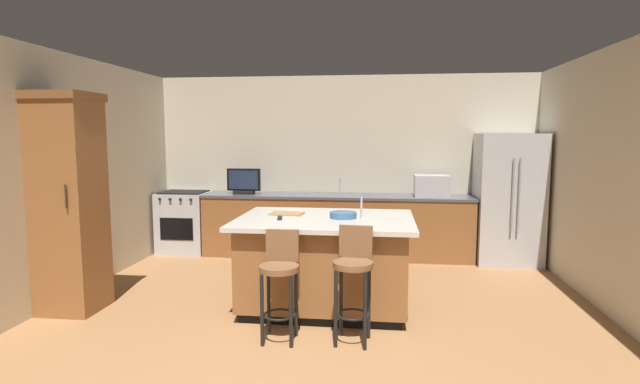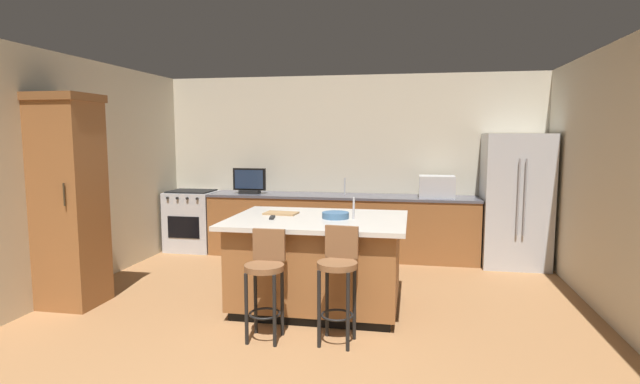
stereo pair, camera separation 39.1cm
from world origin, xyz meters
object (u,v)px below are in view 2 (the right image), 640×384
at_px(refrigerator, 515,200).
at_px(fruit_bowl, 336,215).
at_px(tv_monitor, 249,182).
at_px(cell_phone, 279,213).
at_px(range_oven, 192,220).
at_px(bar_stool_left, 265,275).
at_px(cutting_board, 281,213).
at_px(tv_remote, 272,217).
at_px(cabinet_tower, 69,197).
at_px(kitchen_island, 318,262).
at_px(microwave, 437,187).
at_px(bar_stool_right, 338,274).

distance_m(refrigerator, fruit_bowl, 2.97).
bearing_deg(tv_monitor, cell_phone, -62.84).
relative_size(range_oven, bar_stool_left, 0.97).
bearing_deg(cutting_board, refrigerator, 35.50).
distance_m(bar_stool_left, cutting_board, 1.09).
relative_size(range_oven, fruit_bowl, 3.40).
xyz_separation_m(refrigerator, bar_stool_left, (-2.58, -2.95, -0.33)).
height_order(refrigerator, tv_remote, refrigerator).
bearing_deg(cabinet_tower, tv_monitor, 66.72).
distance_m(kitchen_island, fruit_bowl, 0.52).
relative_size(fruit_bowl, cell_phone, 1.80).
distance_m(range_oven, cutting_board, 2.83).
height_order(cabinet_tower, tv_monitor, cabinet_tower).
xyz_separation_m(range_oven, fruit_bowl, (2.56, -2.15, 0.50)).
distance_m(kitchen_island, tv_remote, 0.65).
relative_size(microwave, bar_stool_right, 0.49).
xyz_separation_m(tv_monitor, bar_stool_right, (1.77, -2.92, -0.48)).
relative_size(tv_monitor, fruit_bowl, 1.81).
distance_m(kitchen_island, bar_stool_right, 0.89).
bearing_deg(tv_monitor, cabinet_tower, -113.28).
xyz_separation_m(bar_stool_left, bar_stool_right, (0.63, 0.04, 0.03)).
bearing_deg(tv_remote, cell_phone, 84.23).
xyz_separation_m(kitchen_island, microwave, (1.26, 2.15, 0.58)).
bearing_deg(refrigerator, bar_stool_left, -131.15).
height_order(range_oven, microwave, microwave).
xyz_separation_m(microwave, tv_remote, (-1.70, -2.27, -0.11)).
bearing_deg(kitchen_island, bar_stool_left, -108.83).
xyz_separation_m(microwave, bar_stool_left, (-1.55, -3.01, -0.49)).
bearing_deg(cutting_board, bar_stool_left, -82.47).
height_order(range_oven, cutting_board, cutting_board).
bearing_deg(range_oven, bar_stool_left, -55.27).
bearing_deg(cutting_board, cabinet_tower, -165.14).
relative_size(kitchen_island, bar_stool_right, 1.79).
relative_size(cabinet_tower, cutting_board, 6.39).
distance_m(refrigerator, cell_phone, 3.34).
bearing_deg(cabinet_tower, kitchen_island, 8.97).
height_order(kitchen_island, cell_phone, cell_phone).
height_order(cabinet_tower, fruit_bowl, cabinet_tower).
relative_size(refrigerator, bar_stool_left, 1.89).
xyz_separation_m(refrigerator, cabinet_tower, (-4.79, -2.49, 0.24)).
relative_size(tv_monitor, bar_stool_right, 0.50).
distance_m(microwave, cutting_board, 2.62).
bearing_deg(tv_monitor, cutting_board, -62.58).
bearing_deg(tv_monitor, kitchen_island, -55.62).
distance_m(bar_stool_left, cell_phone, 1.14).
xyz_separation_m(range_oven, cabinet_tower, (-0.13, -2.54, 0.67)).
relative_size(range_oven, tv_remote, 5.41).
height_order(cell_phone, cutting_board, cutting_board).
height_order(cabinet_tower, tv_remote, cabinet_tower).
relative_size(range_oven, cell_phone, 6.13).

